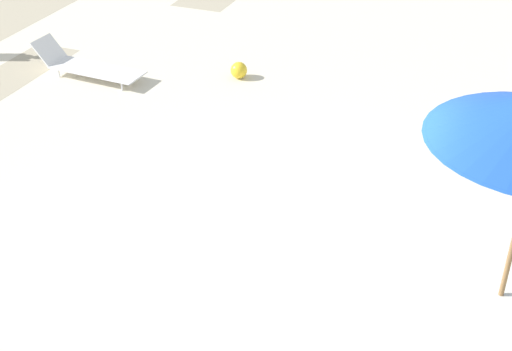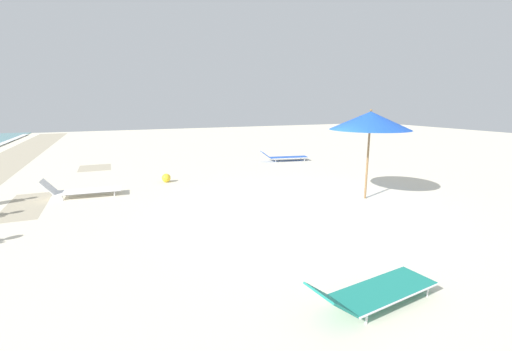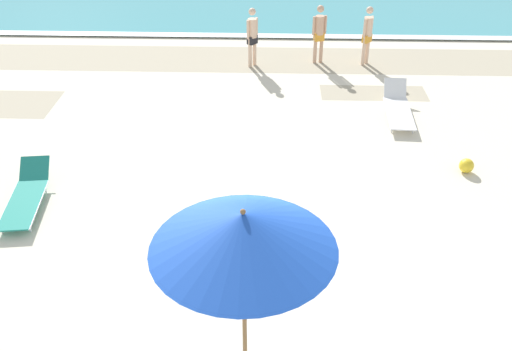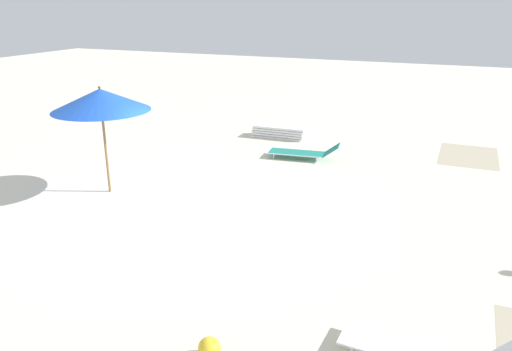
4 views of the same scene
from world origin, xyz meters
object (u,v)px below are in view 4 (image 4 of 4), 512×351
sun_lounger_near_water_left (427,351)px  beach_ball (209,348)px  lounger_stack (279,132)px  sun_lounger_under_umbrella (304,152)px  beach_umbrella (101,100)px

sun_lounger_near_water_left → beach_ball: 2.84m
sun_lounger_near_water_left → lounger_stack: bearing=-146.9°
sun_lounger_under_umbrella → lounger_stack: bearing=-149.9°
lounger_stack → sun_lounger_near_water_left: 11.48m
beach_umbrella → sun_lounger_near_water_left: beach_umbrella is taller
sun_lounger_under_umbrella → sun_lounger_near_water_left: size_ratio=0.98×
lounger_stack → beach_umbrella: bearing=-19.7°
beach_ball → lounger_stack: bearing=-164.4°
lounger_stack → sun_lounger_near_water_left: size_ratio=0.89×
sun_lounger_near_water_left → beach_umbrella: bearing=-110.9°
sun_lounger_under_umbrella → sun_lounger_near_water_left: sun_lounger_near_water_left is taller
lounger_stack → sun_lounger_under_umbrella: bearing=35.7°
beach_umbrella → beach_ball: 7.16m
beach_umbrella → lounger_stack: (-6.46, 2.11, -2.09)m
sun_lounger_under_umbrella → beach_ball: 9.06m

